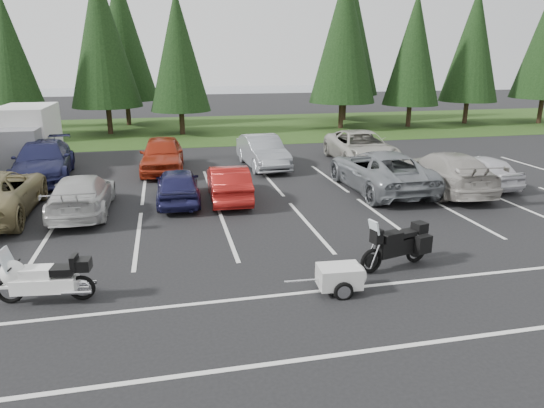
{
  "coord_description": "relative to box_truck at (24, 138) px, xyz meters",
  "views": [
    {
      "loc": [
        -1.18,
        -13.26,
        5.24
      ],
      "look_at": [
        1.63,
        -0.5,
        1.27
      ],
      "focal_mm": 32.0,
      "sensor_mm": 36.0,
      "label": 1
    }
  ],
  "objects": [
    {
      "name": "conifer_5",
      "position": [
        8.0,
        9.1,
        4.18
      ],
      "size": [
        4.14,
        4.14,
        9.63
      ],
      "color": "#332316",
      "rests_on": "ground"
    },
    {
      "name": "conifer_3",
      "position": [
        -2.5,
        8.9,
        3.82
      ],
      "size": [
        3.87,
        3.87,
        9.02
      ],
      "color": "#332316",
      "rests_on": "ground"
    },
    {
      "name": "car_near_3",
      "position": [
        3.84,
        -8.54,
        -0.77
      ],
      "size": [
        1.93,
        4.7,
        1.36
      ],
      "primitive_type": "imported",
      "rotation": [
        0.0,
        0.0,
        3.14
      ],
      "color": "#BABAB8",
      "rests_on": "ground"
    },
    {
      "name": "car_near_7",
      "position": [
        17.83,
        -8.53,
        -0.65
      ],
      "size": [
        2.62,
        5.63,
        1.59
      ],
      "primitive_type": "imported",
      "rotation": [
        0.0,
        0.0,
        3.07
      ],
      "color": "#A5A098",
      "rests_on": "ground"
    },
    {
      "name": "stall_markings",
      "position": [
        8.0,
        -10.5,
        -1.45
      ],
      "size": [
        32.0,
        16.0,
        0.01
      ],
      "primitive_type": "cube",
      "color": "silver",
      "rests_on": "ground"
    },
    {
      "name": "car_near_8",
      "position": [
        19.69,
        -8.11,
        -0.78
      ],
      "size": [
        1.92,
        4.05,
        1.34
      ],
      "primitive_type": "imported",
      "rotation": [
        0.0,
        0.0,
        3.23
      ],
      "color": "silver",
      "rests_on": "ground"
    },
    {
      "name": "cargo_trailer",
      "position": [
        10.53,
        -16.12,
        -1.12
      ],
      "size": [
        1.47,
        0.89,
        0.66
      ],
      "primitive_type": null,
      "rotation": [
        0.0,
        0.0,
        -0.06
      ],
      "color": "silver",
      "rests_on": "ground"
    },
    {
      "name": "conifer_back_c",
      "position": [
        22.0,
        14.3,
        6.04
      ],
      "size": [
        5.5,
        5.5,
        12.81
      ],
      "color": "#332316",
      "rests_on": "ground"
    },
    {
      "name": "lake_water",
      "position": [
        12.0,
        42.5,
        -1.45
      ],
      "size": [
        70.0,
        50.0,
        0.02
      ],
      "primitive_type": "cube",
      "color": "slate",
      "rests_on": "ground"
    },
    {
      "name": "conifer_6",
      "position": [
        20.0,
        9.6,
        5.26
      ],
      "size": [
        4.93,
        4.93,
        11.48
      ],
      "color": "#332316",
      "rests_on": "ground"
    },
    {
      "name": "conifer_7",
      "position": [
        25.5,
        9.3,
        4.36
      ],
      "size": [
        4.27,
        4.27,
        9.94
      ],
      "color": "#332316",
      "rests_on": "ground"
    },
    {
      "name": "box_truck",
      "position": [
        0.0,
        0.0,
        0.0
      ],
      "size": [
        2.4,
        5.6,
        2.9
      ],
      "primitive_type": null,
      "color": "silver",
      "rests_on": "ground"
    },
    {
      "name": "car_far_2",
      "position": [
        6.6,
        -2.52,
        -0.63
      ],
      "size": [
        2.15,
        4.9,
        1.64
      ],
      "primitive_type": "imported",
      "rotation": [
        0.0,
        0.0,
        -0.05
      ],
      "color": "#9F2A14",
      "rests_on": "ground"
    },
    {
      "name": "car_far_1",
      "position": [
        1.43,
        -2.93,
        -0.63
      ],
      "size": [
        2.79,
        5.86,
        1.65
      ],
      "primitive_type": "imported",
      "rotation": [
        0.0,
        0.0,
        0.09
      ],
      "color": "#1B1D44",
      "rests_on": "ground"
    },
    {
      "name": "car_far_4",
      "position": [
        16.55,
        -2.75,
        -0.64
      ],
      "size": [
        3.1,
        6.01,
        1.62
      ],
      "primitive_type": "imported",
      "rotation": [
        0.0,
        0.0,
        -0.07
      ],
      "color": "#ACA99E",
      "rests_on": "ground"
    },
    {
      "name": "car_near_6",
      "position": [
        15.25,
        -7.89,
        -0.63
      ],
      "size": [
        2.77,
        5.94,
        1.64
      ],
      "primitive_type": "imported",
      "rotation": [
        0.0,
        0.0,
        3.15
      ],
      "color": "slate",
      "rests_on": "ground"
    },
    {
      "name": "adventure_motorcycle",
      "position": [
        12.39,
        -15.13,
        -0.73
      ],
      "size": [
        2.49,
        1.4,
        1.43
      ],
      "primitive_type": null,
      "rotation": [
        0.0,
        0.0,
        0.26
      ],
      "color": "black",
      "rests_on": "ground"
    },
    {
      "name": "car_far_3",
      "position": [
        11.44,
        -2.64,
        -0.67
      ],
      "size": [
        1.99,
        4.83,
        1.56
      ],
      "primitive_type": "imported",
      "rotation": [
        0.0,
        0.0,
        0.07
      ],
      "color": "gray",
      "rests_on": "ground"
    },
    {
      "name": "conifer_back_b",
      "position": [
        4.0,
        15.0,
        5.32
      ],
      "size": [
        4.97,
        4.97,
        11.58
      ],
      "color": "#332316",
      "rests_on": "ground"
    },
    {
      "name": "ground",
      "position": [
        8.0,
        -12.5,
        -1.45
      ],
      "size": [
        120.0,
        120.0,
        0.0
      ],
      "primitive_type": "plane",
      "color": "black",
      "rests_on": "ground"
    },
    {
      "name": "car_near_5",
      "position": [
        9.03,
        -8.01,
        -0.78
      ],
      "size": [
        1.54,
        4.12,
        1.34
      ],
      "primitive_type": "imported",
      "rotation": [
        0.0,
        0.0,
        3.11
      ],
      "color": "maroon",
      "rests_on": "ground"
    },
    {
      "name": "conifer_4",
      "position": [
        3.0,
        10.4,
        5.08
      ],
      "size": [
        4.8,
        4.8,
        11.17
      ],
      "color": "#332316",
      "rests_on": "ground"
    },
    {
      "name": "touring_motorcycle",
      "position": [
        4.0,
        -15.16,
        -0.79
      ],
      "size": [
        2.44,
        1.01,
        1.31
      ],
      "primitive_type": null,
      "rotation": [
        0.0,
        0.0,
        -0.12
      ],
      "color": "white",
      "rests_on": "ground"
    },
    {
      "name": "conifer_8",
      "position": [
        31.0,
        10.1,
        4.72
      ],
      "size": [
        4.53,
        4.53,
        10.56
      ],
      "color": "#332316",
      "rests_on": "ground"
    },
    {
      "name": "grass_strip",
      "position": [
        8.0,
        11.5,
        -1.45
      ],
      "size": [
        80.0,
        16.0,
        0.01
      ],
      "primitive_type": "cube",
      "color": "#213A12",
      "rests_on": "ground"
    },
    {
      "name": "car_near_4",
      "position": [
        7.14,
        -7.95,
        -0.78
      ],
      "size": [
        1.65,
        3.95,
        1.34
      ],
      "primitive_type": "imported",
      "rotation": [
        0.0,
        0.0,
        3.12
      ],
      "color": "#1B1B45",
      "rests_on": "ground"
    }
  ]
}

